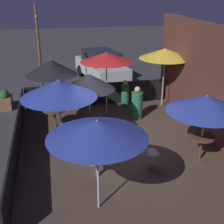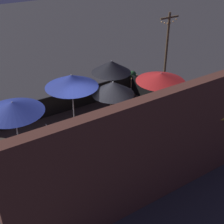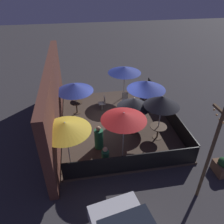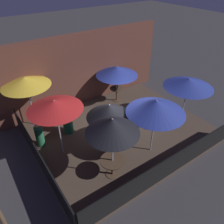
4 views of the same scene
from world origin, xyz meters
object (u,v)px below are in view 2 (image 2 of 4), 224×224
patron_1 (160,130)px  patio_umbrella_0 (98,146)px  patio_chair_1 (51,135)px  patron_0 (182,120)px  patio_umbrella_3 (161,77)px  patio_chair_0 (73,153)px  patio_umbrella_1 (111,67)px  patio_umbrella_4 (214,100)px  patio_umbrella_2 (113,88)px  dining_table_0 (99,176)px  dining_table_1 (111,100)px  light_post (166,50)px  patio_umbrella_6 (13,107)px  patio_umbrella_5 (71,81)px  dining_table_2 (113,115)px  planter_box (132,79)px

patron_1 → patio_umbrella_0: bearing=116.8°
patio_chair_1 → patron_0: patron_0 is taller
patio_umbrella_3 → patio_chair_0: bearing=5.0°
patio_umbrella_1 → patio_chair_1: (3.40, 0.98, -1.72)m
patio_umbrella_4 → patio_umbrella_2: bearing=-59.4°
patio_umbrella_4 → dining_table_0: (4.42, -0.44, -1.65)m
dining_table_1 → light_post: light_post is taller
patio_umbrella_2 → patio_umbrella_6: patio_umbrella_6 is taller
patio_umbrella_2 → patio_umbrella_0: bearing=50.2°
light_post → dining_table_1: bearing=6.9°
patio_umbrella_5 → dining_table_1: size_ratio=2.73×
dining_table_0 → patron_1: patron_1 is taller
dining_table_2 → patron_0: (-2.26, 1.81, -0.10)m
dining_table_0 → dining_table_1: size_ratio=0.88×
dining_table_2 → light_post: bearing=-159.4°
dining_table_2 → patio_chair_0: size_ratio=1.00×
planter_box → patio_umbrella_1: bearing=37.0°
dining_table_1 → patio_chair_1: 3.54m
patio_umbrella_6 → patron_1: bearing=154.6°
dining_table_1 → patron_0: (-1.58, 2.98, -0.07)m
patio_umbrella_0 → patio_umbrella_3: (-4.12, -2.01, 0.49)m
patio_umbrella_0 → patron_1: bearing=-163.8°
dining_table_0 → patron_0: (-4.69, -1.10, -0.08)m
patio_umbrella_3 → patio_chair_1: patio_umbrella_3 is taller
patio_umbrella_4 → planter_box: patio_umbrella_4 is taller
dining_table_0 → planter_box: bearing=-133.5°
patio_umbrella_2 → dining_table_2: patio_umbrella_2 is taller
patio_umbrella_1 → dining_table_1: patio_umbrella_1 is taller
patio_umbrella_4 → patron_0: patio_umbrella_4 is taller
patron_0 → dining_table_0: bearing=-44.1°
patio_umbrella_5 → dining_table_1: (-2.00, -0.15, -1.53)m
patio_umbrella_4 → patio_chair_0: patio_umbrella_4 is taller
patio_umbrella_5 → patron_0: bearing=141.6°
patio_chair_1 → patio_chair_0: bearing=-78.8°
patio_umbrella_5 → patio_chair_0: (1.22, 2.30, -1.61)m
patio_chair_1 → patron_1: 4.23m
planter_box → patron_0: bearing=77.7°
patio_umbrella_5 → light_post: light_post is taller
patio_umbrella_1 → patio_umbrella_5: (2.00, 0.15, -0.12)m
patio_umbrella_4 → light_post: 5.45m
patron_1 → patio_umbrella_2: bearing=36.2°
planter_box → dining_table_0: bearing=46.5°
patio_umbrella_2 → patio_umbrella_5: size_ratio=0.90×
dining_table_2 → light_post: light_post is taller
patio_umbrella_1 → planter_box: patio_umbrella_1 is taller
dining_table_1 → planter_box: bearing=-143.0°
patio_umbrella_1 → dining_table_0: size_ratio=3.26×
dining_table_1 → dining_table_0: bearing=52.7°
patio_umbrella_2 → patio_chair_0: 3.15m
patio_umbrella_0 → patio_umbrella_6: 3.61m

